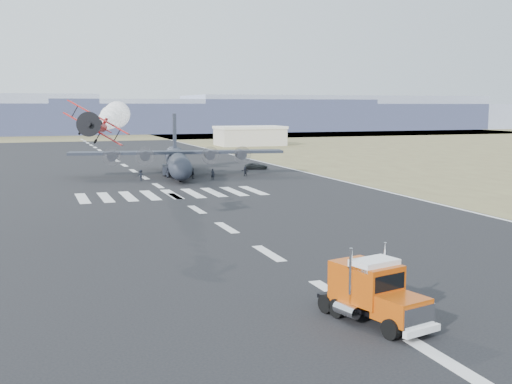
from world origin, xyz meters
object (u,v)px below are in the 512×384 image
aerobatic_biplane (96,125)px  transport_aircraft (177,159)px  hangar_right (250,136)px  crew_f (245,171)px  semi_truck (373,291)px  crew_e (168,172)px  crew_h (178,174)px  crew_b (173,174)px  crew_c (141,175)px  crew_g (213,174)px  support_vehicle (256,166)px  crew_a (178,173)px  crew_d (193,173)px

aerobatic_biplane → transport_aircraft: (18.53, 48.20, -7.57)m
hangar_right → crew_f: bearing=-109.6°
semi_truck → aerobatic_biplane: 35.08m
aerobatic_biplane → crew_e: aerobatic_biplane is taller
crew_e → crew_h: crew_h is taller
crew_b → transport_aircraft: bearing=-4.5°
semi_truck → hangar_right: bearing=59.4°
transport_aircraft → crew_e: bearing=-112.8°
crew_c → transport_aircraft: bearing=65.6°
crew_e → hangar_right: bearing=77.3°
hangar_right → crew_g: size_ratio=10.91×
support_vehicle → crew_f: (-5.94, -10.89, 0.24)m
crew_a → crew_h: size_ratio=1.03×
transport_aircraft → crew_h: bearing=-91.8°
semi_truck → crew_e: (4.25, 76.35, -0.91)m
hangar_right → crew_g: 92.67m
crew_e → crew_g: size_ratio=0.94×
support_vehicle → crew_e: crew_e is taller
semi_truck → crew_d: (7.85, 73.33, -0.90)m
crew_f → transport_aircraft: bearing=-160.8°
semi_truck → crew_a: bearing=71.6°
aerobatic_biplane → crew_f: bearing=65.5°
crew_c → crew_e: crew_c is taller
transport_aircraft → crew_f: transport_aircraft is taller
transport_aircraft → crew_g: 10.48m
aerobatic_biplane → transport_aircraft: bearing=79.1°
crew_a → crew_g: bearing=-31.4°
transport_aircraft → crew_f: bearing=-18.8°
hangar_right → crew_a: size_ratio=11.23×
crew_h → crew_d: bearing=-104.5°
crew_c → crew_g: 11.74m
hangar_right → crew_d: 91.14m
transport_aircraft → crew_g: bearing=-58.2°
aerobatic_biplane → crew_d: (19.69, 41.44, -9.43)m
transport_aircraft → crew_f: 12.36m
crew_b → crew_d: (3.03, -1.73, 0.10)m
transport_aircraft → crew_b: (-1.87, -5.03, -1.95)m
transport_aircraft → crew_a: transport_aircraft is taller
crew_d → crew_f: (9.52, 0.84, -0.05)m
support_vehicle → crew_e: bearing=129.4°
transport_aircraft → support_vehicle: (16.62, 4.96, -2.14)m
semi_truck → support_vehicle: (23.31, 85.06, -1.18)m
transport_aircraft → aerobatic_biplane: bearing=-100.8°
crew_g → crew_e: bearing=4.9°
crew_a → crew_c: (-6.57, -1.39, -0.02)m
crew_f → crew_h: bearing=-129.2°
semi_truck → crew_a: size_ratio=4.56×
crew_a → hangar_right: bearing=74.9°
crew_d → crew_g: (2.63, -2.84, 0.04)m
crew_g → crew_h: crew_g is taller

